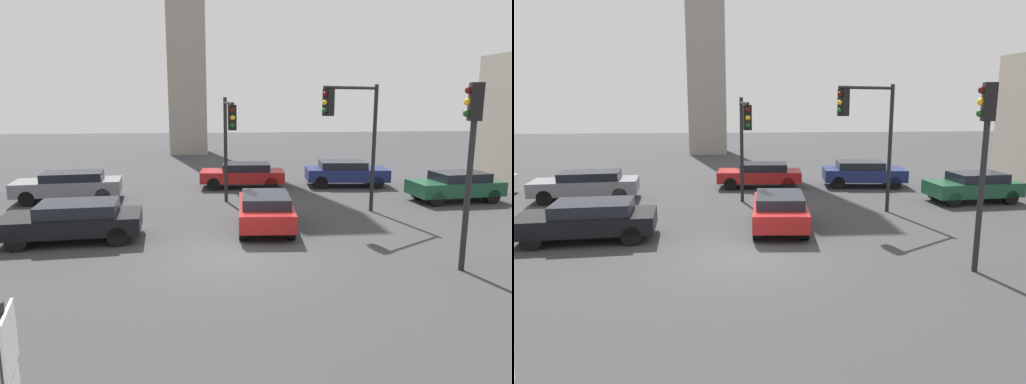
# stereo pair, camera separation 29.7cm
# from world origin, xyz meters

# --- Properties ---
(ground_plane) EXTENTS (104.37, 104.37, 0.00)m
(ground_plane) POSITION_xyz_m (0.00, 0.00, 0.00)
(ground_plane) COLOR #38383A
(traffic_light_0) EXTENTS (0.49, 0.39, 5.18)m
(traffic_light_0) POSITION_xyz_m (6.40, -1.63, 3.61)
(traffic_light_0) COLOR black
(traffic_light_0) RESTS_ON ground_plane
(traffic_light_1) EXTENTS (0.45, 3.00, 4.80)m
(traffic_light_1) POSITION_xyz_m (0.20, 6.64, 3.40)
(traffic_light_1) COLOR black
(traffic_light_1) RESTS_ON ground_plane
(traffic_light_2) EXTENTS (2.72, 1.86, 5.31)m
(traffic_light_2) POSITION_xyz_m (5.04, 4.74, 3.82)
(traffic_light_2) COLOR black
(traffic_light_2) RESTS_ON ground_plane
(car_0) EXTENTS (4.32, 2.30, 1.38)m
(car_0) POSITION_xyz_m (10.80, 7.08, 0.75)
(car_0) COLOR #19472D
(car_0) RESTS_ON ground_plane
(car_1) EXTENTS (4.98, 2.47, 1.37)m
(car_1) POSITION_xyz_m (-7.23, 8.87, 0.75)
(car_1) COLOR slate
(car_1) RESTS_ON ground_plane
(car_2) EXTENTS (2.19, 4.31, 1.34)m
(car_2) POSITION_xyz_m (1.39, 3.17, 0.74)
(car_2) COLOR maroon
(car_2) RESTS_ON ground_plane
(car_3) EXTENTS (4.55, 2.17, 1.32)m
(car_3) POSITION_xyz_m (1.14, 11.47, 0.72)
(car_3) COLOR maroon
(car_3) RESTS_ON ground_plane
(car_7) EXTENTS (4.53, 2.38, 1.38)m
(car_7) POSITION_xyz_m (6.74, 11.39, 0.76)
(car_7) COLOR navy
(car_7) RESTS_ON ground_plane
(car_8) EXTENTS (4.71, 2.45, 1.33)m
(car_8) POSITION_xyz_m (-5.23, 2.28, 0.72)
(car_8) COLOR black
(car_8) RESTS_ON ground_plane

